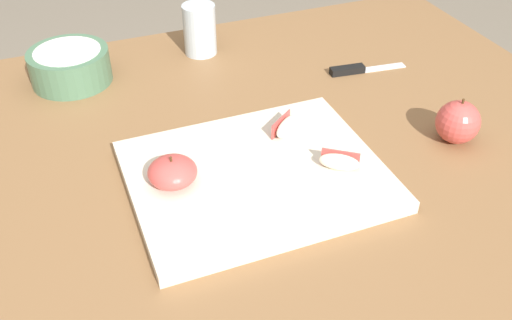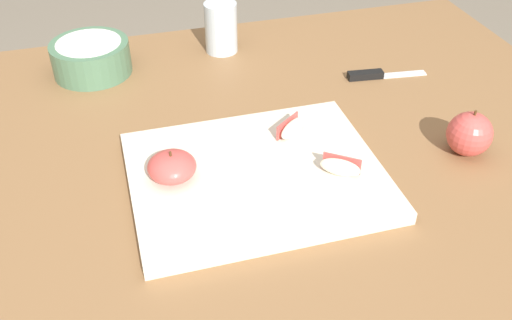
{
  "view_description": "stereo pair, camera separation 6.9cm",
  "coord_description": "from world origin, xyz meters",
  "px_view_note": "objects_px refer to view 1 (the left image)",
  "views": [
    {
      "loc": [
        -0.23,
        -0.73,
        1.3
      ],
      "look_at": [
        0.02,
        -0.09,
        0.77
      ],
      "focal_mm": 40.61,
      "sensor_mm": 36.0,
      "label": 1
    },
    {
      "loc": [
        -0.16,
        -0.75,
        1.3
      ],
      "look_at": [
        0.02,
        -0.09,
        0.77
      ],
      "focal_mm": 40.61,
      "sensor_mm": 36.0,
      "label": 2
    }
  ],
  "objects_px": {
    "cutting_board": "(256,176)",
    "apple_half_skin_up": "(172,172)",
    "apple_wedge_near_knife": "(339,162)",
    "drinking_glass_water": "(200,30)",
    "paring_knife": "(354,70)",
    "whole_apple_pink_lady": "(458,122)",
    "ceramic_fruit_bowl": "(70,65)",
    "apple_wedge_right": "(286,126)"
  },
  "relations": [
    {
      "from": "cutting_board",
      "to": "apple_half_skin_up",
      "type": "relative_size",
      "value": 5.2
    },
    {
      "from": "apple_wedge_near_knife",
      "to": "drinking_glass_water",
      "type": "relative_size",
      "value": 0.59
    },
    {
      "from": "paring_knife",
      "to": "whole_apple_pink_lady",
      "type": "distance_m",
      "value": 0.27
    },
    {
      "from": "drinking_glass_water",
      "to": "ceramic_fruit_bowl",
      "type": "bearing_deg",
      "value": -174.95
    },
    {
      "from": "apple_half_skin_up",
      "to": "drinking_glass_water",
      "type": "xyz_separation_m",
      "value": [
        0.17,
        0.42,
        0.01
      ]
    },
    {
      "from": "apple_half_skin_up",
      "to": "apple_wedge_right",
      "type": "distance_m",
      "value": 0.21
    },
    {
      "from": "drinking_glass_water",
      "to": "apple_wedge_near_knife",
      "type": "bearing_deg",
      "value": -81.79
    },
    {
      "from": "ceramic_fruit_bowl",
      "to": "apple_wedge_right",
      "type": "bearing_deg",
      "value": -48.5
    },
    {
      "from": "ceramic_fruit_bowl",
      "to": "whole_apple_pink_lady",
      "type": "bearing_deg",
      "value": -37.59
    },
    {
      "from": "cutting_board",
      "to": "paring_knife",
      "type": "relative_size",
      "value": 2.36
    },
    {
      "from": "ceramic_fruit_bowl",
      "to": "drinking_glass_water",
      "type": "relative_size",
      "value": 1.46
    },
    {
      "from": "paring_knife",
      "to": "ceramic_fruit_bowl",
      "type": "xyz_separation_m",
      "value": [
        -0.53,
        0.17,
        0.03
      ]
    },
    {
      "from": "apple_wedge_near_knife",
      "to": "apple_wedge_right",
      "type": "xyz_separation_m",
      "value": [
        -0.04,
        0.12,
        0.0
      ]
    },
    {
      "from": "paring_knife",
      "to": "drinking_glass_water",
      "type": "height_order",
      "value": "drinking_glass_water"
    },
    {
      "from": "apple_wedge_right",
      "to": "whole_apple_pink_lady",
      "type": "xyz_separation_m",
      "value": [
        0.27,
        -0.1,
        0.0
      ]
    },
    {
      "from": "paring_knife",
      "to": "drinking_glass_water",
      "type": "bearing_deg",
      "value": 143.01
    },
    {
      "from": "whole_apple_pink_lady",
      "to": "apple_wedge_near_knife",
      "type": "bearing_deg",
      "value": -174.85
    },
    {
      "from": "apple_wedge_right",
      "to": "whole_apple_pink_lady",
      "type": "relative_size",
      "value": 0.76
    },
    {
      "from": "apple_wedge_right",
      "to": "apple_wedge_near_knife",
      "type": "bearing_deg",
      "value": -73.12
    },
    {
      "from": "cutting_board",
      "to": "whole_apple_pink_lady",
      "type": "height_order",
      "value": "whole_apple_pink_lady"
    },
    {
      "from": "ceramic_fruit_bowl",
      "to": "apple_half_skin_up",
      "type": "bearing_deg",
      "value": -76.4
    },
    {
      "from": "whole_apple_pink_lady",
      "to": "drinking_glass_water",
      "type": "relative_size",
      "value": 0.77
    },
    {
      "from": "apple_wedge_near_knife",
      "to": "drinking_glass_water",
      "type": "distance_m",
      "value": 0.49
    },
    {
      "from": "whole_apple_pink_lady",
      "to": "ceramic_fruit_bowl",
      "type": "bearing_deg",
      "value": 142.41
    },
    {
      "from": "apple_wedge_right",
      "to": "paring_knife",
      "type": "distance_m",
      "value": 0.28
    },
    {
      "from": "paring_knife",
      "to": "whole_apple_pink_lady",
      "type": "xyz_separation_m",
      "value": [
        0.04,
        -0.27,
        0.03
      ]
    },
    {
      "from": "apple_wedge_right",
      "to": "drinking_glass_water",
      "type": "bearing_deg",
      "value": 95.34
    },
    {
      "from": "apple_half_skin_up",
      "to": "ceramic_fruit_bowl",
      "type": "height_order",
      "value": "apple_half_skin_up"
    },
    {
      "from": "paring_knife",
      "to": "apple_wedge_near_knife",
      "type": "bearing_deg",
      "value": -123.22
    },
    {
      "from": "apple_wedge_near_knife",
      "to": "paring_knife",
      "type": "bearing_deg",
      "value": 56.78
    },
    {
      "from": "apple_half_skin_up",
      "to": "drinking_glass_water",
      "type": "relative_size",
      "value": 0.69
    },
    {
      "from": "cutting_board",
      "to": "apple_half_skin_up",
      "type": "xyz_separation_m",
      "value": [
        -0.12,
        0.02,
        0.03
      ]
    },
    {
      "from": "paring_knife",
      "to": "ceramic_fruit_bowl",
      "type": "height_order",
      "value": "ceramic_fruit_bowl"
    },
    {
      "from": "apple_half_skin_up",
      "to": "paring_knife",
      "type": "height_order",
      "value": "apple_half_skin_up"
    },
    {
      "from": "whole_apple_pink_lady",
      "to": "drinking_glass_water",
      "type": "height_order",
      "value": "drinking_glass_water"
    },
    {
      "from": "apple_wedge_near_knife",
      "to": "whole_apple_pink_lady",
      "type": "relative_size",
      "value": 0.77
    },
    {
      "from": "paring_knife",
      "to": "whole_apple_pink_lady",
      "type": "relative_size",
      "value": 2.0
    },
    {
      "from": "drinking_glass_water",
      "to": "whole_apple_pink_lady",
      "type": "bearing_deg",
      "value": -56.95
    },
    {
      "from": "apple_wedge_near_knife",
      "to": "paring_knife",
      "type": "distance_m",
      "value": 0.35
    },
    {
      "from": "apple_wedge_near_knife",
      "to": "apple_half_skin_up",
      "type": "bearing_deg",
      "value": 165.94
    },
    {
      "from": "whole_apple_pink_lady",
      "to": "apple_wedge_right",
      "type": "bearing_deg",
      "value": 160.2
    },
    {
      "from": "paring_knife",
      "to": "whole_apple_pink_lady",
      "type": "height_order",
      "value": "whole_apple_pink_lady"
    }
  ]
}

